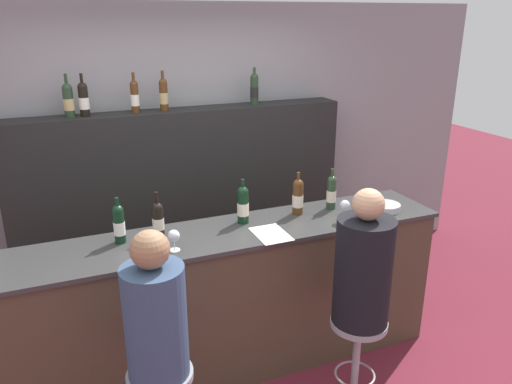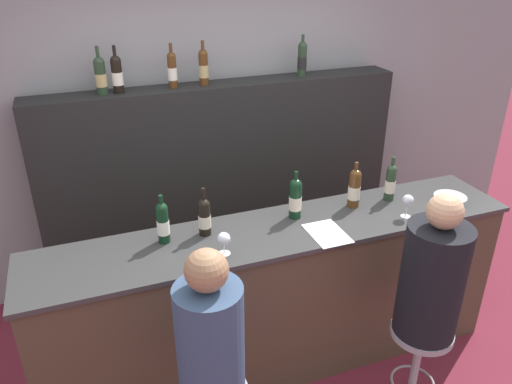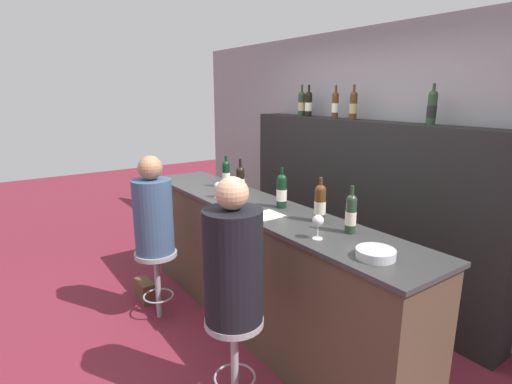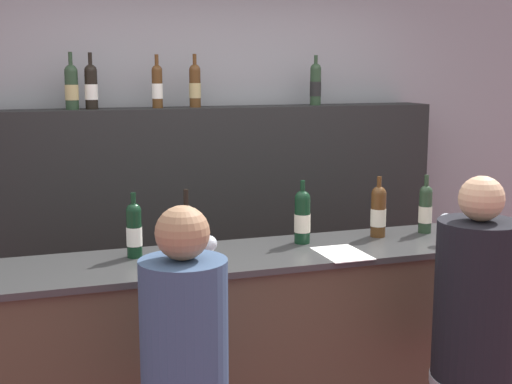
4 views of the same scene
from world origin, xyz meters
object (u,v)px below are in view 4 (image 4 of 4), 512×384
wine_bottle_backbar_0 (72,87)px  wine_bottle_counter_0 (134,230)px  metal_bowl (503,231)px  guest_seated_right (476,292)px  guest_seated_left (184,331)px  wine_bottle_counter_3 (378,211)px  wine_bottle_counter_1 (187,228)px  wine_bottle_counter_4 (425,209)px  wine_bottle_backbar_1 (91,86)px  wine_glass_1 (446,222)px  wine_glass_0 (209,245)px  wine_bottle_backbar_2 (157,86)px  wine_bottle_counter_2 (302,216)px  wine_bottle_backbar_3 (195,85)px  wine_bottle_backbar_4 (316,84)px

wine_bottle_backbar_0 → wine_bottle_counter_0: bearing=-81.0°
metal_bowl → wine_bottle_counter_0: bearing=174.3°
guest_seated_right → guest_seated_left: bearing=180.0°
wine_bottle_counter_0 → wine_bottle_counter_3: (1.28, 0.00, 0.00)m
wine_bottle_counter_1 → wine_bottle_counter_4: 1.31m
wine_bottle_backbar_1 → wine_glass_1: (1.58, -1.34, -0.65)m
wine_bottle_backbar_0 → wine_glass_0: size_ratio=2.41×
wine_bottle_counter_0 → wine_bottle_backbar_2: (0.34, 1.08, 0.64)m
wine_bottle_counter_2 → wine_bottle_backbar_0: (-1.02, 1.08, 0.63)m
wine_bottle_backbar_0 → wine_glass_1: (1.70, -1.34, -0.65)m
wine_bottle_counter_1 → wine_bottle_counter_2: size_ratio=0.96×
wine_bottle_backbar_2 → wine_glass_0: 1.50m
wine_bottle_backbar_1 → wine_glass_0: bearing=-75.3°
wine_bottle_counter_1 → wine_glass_1: wine_bottle_counter_1 is taller
wine_bottle_backbar_2 → wine_bottle_backbar_3: (0.24, -0.00, 0.00)m
wine_bottle_counter_1 → guest_seated_left: 0.82m
wine_bottle_counter_2 → wine_glass_0: 0.61m
wine_bottle_backbar_1 → wine_bottle_backbar_4: 1.44m
wine_glass_1 → wine_bottle_backbar_1: bearing=139.9°
wine_glass_1 → guest_seated_right: 0.58m
wine_bottle_counter_2 → wine_bottle_backbar_2: 1.36m
wine_bottle_counter_0 → wine_glass_1: (1.53, -0.25, -0.02)m
wine_bottle_counter_4 → wine_bottle_backbar_3: size_ratio=0.96×
wine_bottle_counter_3 → wine_bottle_backbar_4: (0.10, 1.08, 0.64)m
wine_bottle_counter_3 → wine_bottle_counter_4: bearing=0.0°
wine_bottle_backbar_3 → wine_bottle_counter_1: bearing=-106.5°
wine_bottle_counter_3 → wine_glass_1: size_ratio=2.03×
wine_glass_1 → guest_seated_left: guest_seated_left is taller
guest_seated_left → wine_bottle_backbar_0: bearing=97.0°
wine_bottle_counter_2 → wine_bottle_backbar_0: wine_bottle_backbar_0 is taller
guest_seated_left → wine_bottle_backbar_2: bearing=81.4°
wine_bottle_counter_1 → guest_seated_right: (1.10, -0.76, -0.20)m
metal_bowl → guest_seated_left: size_ratio=0.26×
wine_bottle_counter_1 → guest_seated_left: guest_seated_left is taller
wine_bottle_counter_3 → wine_bottle_backbar_0: size_ratio=0.96×
wine_bottle_backbar_3 → metal_bowl: wine_bottle_backbar_3 is taller
wine_bottle_counter_2 → guest_seated_right: 0.94m
wine_bottle_counter_1 → wine_bottle_counter_3: size_ratio=0.97×
wine_bottle_counter_1 → wine_glass_0: 0.26m
wine_bottle_counter_1 → wine_bottle_backbar_3: 1.30m
guest_seated_right → wine_glass_1: bearing=71.1°
wine_bottle_counter_3 → wine_glass_1: 0.35m
wine_bottle_counter_0 → wine_bottle_counter_3: 1.28m
wine_bottle_backbar_0 → wine_glass_1: wine_bottle_backbar_0 is taller
wine_bottle_counter_2 → guest_seated_right: (0.50, -0.76, -0.22)m
wine_bottle_counter_3 → guest_seated_left: bearing=-148.0°
wine_glass_0 → guest_seated_left: size_ratio=0.16×
wine_bottle_counter_3 → wine_bottle_backbar_4: bearing=84.5°
wine_bottle_backbar_4 → guest_seated_left: wine_bottle_backbar_4 is taller
wine_bottle_backbar_2 → guest_seated_left: bearing=-98.6°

